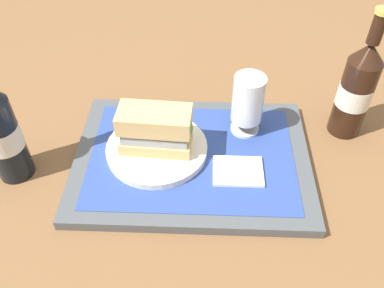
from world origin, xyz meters
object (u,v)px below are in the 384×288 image
Objects in this scene: plate at (157,149)px; beer_bottle at (356,89)px; beer_glass at (248,102)px; sandwich at (157,129)px; second_bottle at (0,131)px.

beer_bottle is (0.38, 0.10, 0.08)m from plate.
beer_bottle reaches higher than beer_glass.
sandwich is at bearing -3.52° from plate.
sandwich is 0.18m from beer_glass.
beer_bottle is 0.65m from second_bottle.
beer_glass is 0.44m from second_bottle.
second_bottle is at bearing -167.46° from beer_bottle.
plate is 1.52× the size of beer_glass.
plate is at bearing -180.00° from sandwich.
beer_glass is at bearing -171.35° from beer_bottle.
beer_glass is (0.17, 0.07, 0.01)m from sandwich.
beer_bottle is (0.37, 0.10, 0.03)m from sandwich.
second_bottle is at bearing -167.37° from sandwich.
beer_glass is (0.17, 0.07, 0.06)m from plate.
second_bottle is (-0.26, -0.04, 0.08)m from plate.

